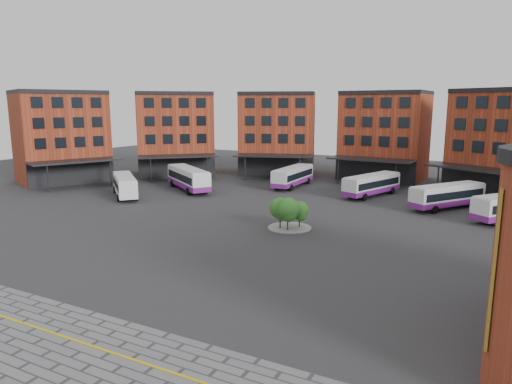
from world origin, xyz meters
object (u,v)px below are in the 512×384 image
at_px(bus_b, 188,178).
at_px(bus_c, 293,176).
at_px(bus_e, 448,196).
at_px(bus_d, 372,185).
at_px(tree_island, 288,211).
at_px(bus_a, 125,184).

bearing_deg(bus_b, bus_c, -16.60).
relative_size(bus_b, bus_e, 1.11).
distance_m(bus_b, bus_d, 26.22).
bearing_deg(tree_island, bus_b, 148.85).
relative_size(bus_a, bus_b, 0.83).
bearing_deg(bus_a, bus_e, -31.43).
relative_size(bus_c, bus_d, 1.00).
distance_m(bus_d, bus_e, 10.60).
bearing_deg(bus_e, tree_island, -91.94).
bearing_deg(bus_e, bus_d, -164.85).
height_order(bus_b, bus_e, bus_b).
xyz_separation_m(bus_a, bus_c, (17.35, 17.73, -0.08)).
xyz_separation_m(bus_b, bus_c, (12.49, 9.84, -0.15)).
relative_size(bus_a, bus_d, 0.86).
distance_m(tree_island, bus_c, 24.72).
height_order(bus_a, bus_e, bus_e).
bearing_deg(tree_island, bus_e, 52.80).
xyz_separation_m(tree_island, bus_e, (13.25, 17.45, -0.27)).
bearing_deg(bus_d, bus_b, -142.11).
relative_size(tree_island, bus_a, 0.48).
bearing_deg(bus_a, bus_b, 9.86).
height_order(tree_island, bus_b, tree_island).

